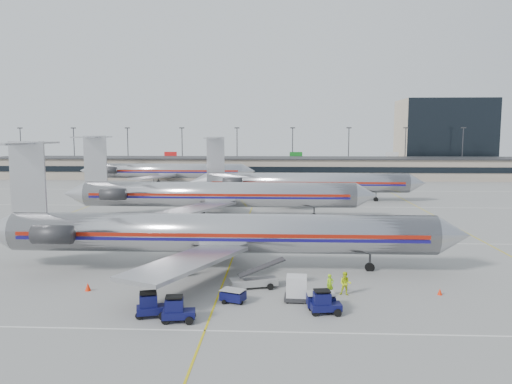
# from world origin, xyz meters

# --- Properties ---
(ground) EXTENTS (260.00, 260.00, 0.00)m
(ground) POSITION_xyz_m (0.00, 0.00, 0.00)
(ground) COLOR gray
(ground) RESTS_ON ground
(apron_markings) EXTENTS (160.00, 0.15, 0.02)m
(apron_markings) POSITION_xyz_m (0.00, 10.00, 0.01)
(apron_markings) COLOR silver
(apron_markings) RESTS_ON ground
(terminal) EXTENTS (162.00, 17.00, 6.25)m
(terminal) POSITION_xyz_m (0.00, 97.97, 3.16)
(terminal) COLOR gray
(terminal) RESTS_ON ground
(light_mast_row) EXTENTS (163.60, 0.40, 15.28)m
(light_mast_row) POSITION_xyz_m (0.00, 112.00, 8.58)
(light_mast_row) COLOR #38383D
(light_mast_row) RESTS_ON ground
(distant_building) EXTENTS (30.00, 20.00, 25.00)m
(distant_building) POSITION_xyz_m (62.00, 128.00, 12.50)
(distant_building) COLOR tan
(distant_building) RESTS_ON ground
(jet_foreground) EXTENTS (47.99, 28.26, 12.56)m
(jet_foreground) POSITION_xyz_m (-1.66, -2.65, 3.64)
(jet_foreground) COLOR #B7B7BB
(jet_foreground) RESTS_ON ground
(jet_second_row) EXTENTS (49.62, 29.22, 12.99)m
(jet_second_row) POSITION_xyz_m (-5.53, 27.24, 3.77)
(jet_second_row) COLOR #B7B7BB
(jet_second_row) RESTS_ON ground
(jet_third_row) EXTENTS (46.41, 28.55, 12.69)m
(jet_third_row) POSITION_xyz_m (9.38, 48.08, 3.68)
(jet_third_row) COLOR #B7B7BB
(jet_third_row) RESTS_ON ground
(jet_back_row) EXTENTS (46.10, 28.36, 12.61)m
(jet_back_row) POSITION_xyz_m (-25.27, 78.24, 3.66)
(jet_back_row) COLOR #B7B7BB
(jet_back_row) RESTS_ON ground
(tug_left) EXTENTS (2.52, 1.73, 1.87)m
(tug_left) POSITION_xyz_m (-4.25, -15.71, 0.85)
(tug_left) COLOR #0B0C3C
(tug_left) RESTS_ON ground
(tug_center) EXTENTS (2.44, 1.46, 1.87)m
(tug_center) POSITION_xyz_m (-2.20, -16.52, 0.85)
(tug_center) COLOR #0B0C3C
(tug_center) RESTS_ON ground
(tug_right) EXTENTS (2.34, 1.38, 1.81)m
(tug_right) POSITION_xyz_m (8.29, -14.46, 0.82)
(tug_right) COLOR #0B0C3C
(tug_right) RESTS_ON ground
(cart_inner) EXTENTS (2.17, 1.54, 1.19)m
(cart_inner) POSITION_xyz_m (8.14, -13.23, 0.63)
(cart_inner) COLOR #0B0C3C
(cart_inner) RESTS_ON ground
(cart_outer) EXTENTS (2.14, 1.81, 1.03)m
(cart_outer) POSITION_xyz_m (1.36, -12.23, 0.55)
(cart_outer) COLOR #0B0C3C
(cart_outer) RESTS_ON ground
(uld_container) EXTENTS (2.00, 1.70, 2.02)m
(uld_container) POSITION_xyz_m (6.36, -11.67, 1.02)
(uld_container) COLOR #2D2D30
(uld_container) RESTS_ON ground
(belt_loader) EXTENTS (4.88, 2.52, 2.50)m
(belt_loader) POSITION_xyz_m (2.89, -8.36, 0.67)
(belt_loader) COLOR gray
(belt_loader) RESTS_ON ground
(ramp_worker_near) EXTENTS (0.76, 0.64, 1.77)m
(ramp_worker_near) POSITION_xyz_m (9.14, -10.17, 0.89)
(ramp_worker_near) COLOR #91D313
(ramp_worker_near) RESTS_ON ground
(ramp_worker_far) EXTENTS (1.08, 0.92, 1.94)m
(ramp_worker_far) POSITION_xyz_m (10.41, -10.03, 0.97)
(ramp_worker_far) COLOR #D0E915
(ramp_worker_far) RESTS_ON ground
(cone_right) EXTENTS (0.51, 0.51, 0.54)m
(cone_right) POSITION_xyz_m (18.19, -9.60, 0.27)
(cone_right) COLOR red
(cone_right) RESTS_ON ground
(cone_left) EXTENTS (0.51, 0.51, 0.68)m
(cone_left) POSITION_xyz_m (-11.15, -9.93, 0.34)
(cone_left) COLOR red
(cone_left) RESTS_ON ground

